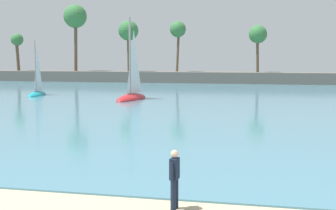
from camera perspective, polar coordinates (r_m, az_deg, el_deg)
sea at (r=63.74m, az=9.35°, el=2.16°), size 220.00×101.54×0.06m
palm_headland at (r=74.41m, az=10.23°, el=4.92°), size 95.82×6.28×13.08m
person_at_waterline at (r=12.67m, az=0.81°, el=-9.01°), size 0.24×0.55×1.67m
sailboat_near_shore at (r=44.90m, az=-4.50°, el=1.67°), size 2.40×6.02×8.49m
sailboat_mid_bay at (r=51.55m, az=-15.93°, el=1.79°), size 1.99×4.51×6.32m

